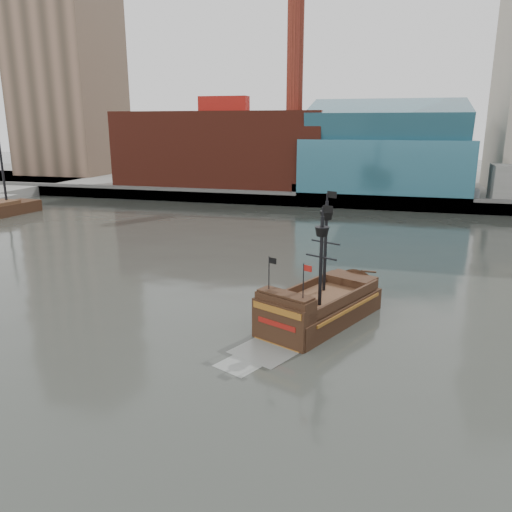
% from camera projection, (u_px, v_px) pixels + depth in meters
% --- Properties ---
extents(ground, '(400.00, 400.00, 0.00)m').
position_uv_depth(ground, '(188.00, 360.00, 32.07)').
color(ground, '#272A25').
rests_on(ground, ground).
extents(promenade_far, '(220.00, 60.00, 2.00)m').
position_uv_depth(promenade_far, '(341.00, 184.00, 117.52)').
color(promenade_far, slate).
rests_on(promenade_far, ground).
extents(seawall, '(220.00, 1.00, 2.60)m').
position_uv_depth(seawall, '(324.00, 200.00, 89.96)').
color(seawall, '#4C4C49').
rests_on(seawall, ground).
extents(skyline, '(149.00, 45.00, 62.00)m').
position_uv_depth(skyline, '(367.00, 74.00, 103.19)').
color(skyline, '#7F604C').
rests_on(skyline, promenade_far).
extents(pirate_ship, '(9.70, 14.59, 10.58)m').
position_uv_depth(pirate_ship, '(320.00, 310.00, 38.02)').
color(pirate_ship, black).
rests_on(pirate_ship, ground).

